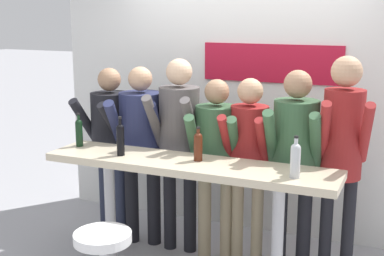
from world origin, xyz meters
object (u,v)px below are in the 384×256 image
at_px(person_center_left, 179,134).
at_px(wine_bottle_0, 198,145).
at_px(tasting_table, 188,184).
at_px(person_far_right, 342,143).
at_px(wine_bottle_2, 295,159).
at_px(person_center, 216,151).
at_px(wine_bottle_3, 120,138).
at_px(wine_bottle_1, 79,131).
at_px(person_right, 295,151).
at_px(person_center_right, 249,151).
at_px(person_left, 141,137).
at_px(person_far_left, 110,135).

distance_m(person_center_left, wine_bottle_0, 0.62).
bearing_deg(tasting_table, person_far_right, 25.99).
bearing_deg(wine_bottle_2, person_far_right, 69.05).
xyz_separation_m(tasting_table, person_center_left, (-0.33, 0.54, 0.25)).
relative_size(person_center, wine_bottle_3, 5.05).
height_order(person_center_left, wine_bottle_1, person_center_left).
bearing_deg(wine_bottle_2, person_center, 144.52).
distance_m(person_center_left, person_center, 0.39).
bearing_deg(wine_bottle_0, person_right, 33.96).
xyz_separation_m(person_right, wine_bottle_1, (-1.77, -0.43, 0.09)).
bearing_deg(person_center, person_far_right, -8.44).
relative_size(person_center, person_center_right, 0.99).
distance_m(person_right, wine_bottle_1, 1.82).
xyz_separation_m(tasting_table, person_left, (-0.71, 0.54, 0.19)).
bearing_deg(wine_bottle_2, wine_bottle_1, 175.69).
height_order(person_center_left, person_far_right, person_far_right).
xyz_separation_m(person_far_left, person_far_right, (2.13, -0.03, 0.14)).
xyz_separation_m(person_left, person_center, (0.76, -0.05, -0.04)).
bearing_deg(person_far_right, wine_bottle_2, -122.41).
relative_size(person_left, wine_bottle_2, 5.59).
distance_m(wine_bottle_2, wine_bottle_3, 1.42).
relative_size(tasting_table, wine_bottle_2, 7.75).
relative_size(person_right, wine_bottle_0, 6.42).
bearing_deg(person_far_right, person_center_right, 170.75).
relative_size(person_center, person_right, 0.94).
relative_size(person_center_left, wine_bottle_2, 5.87).
bearing_deg(person_right, wine_bottle_2, -82.30).
bearing_deg(person_far_right, person_right, 173.73).
xyz_separation_m(tasting_table, wine_bottle_2, (0.85, -0.08, 0.32)).
height_order(person_far_left, person_right, person_right).
bearing_deg(person_right, person_far_right, 0.29).
bearing_deg(wine_bottle_0, person_left, 147.50).
bearing_deg(person_far_right, person_center, 170.50).
distance_m(person_right, wine_bottle_3, 1.41).
distance_m(person_center_right, person_right, 0.39).
distance_m(person_center_left, wine_bottle_1, 0.87).
xyz_separation_m(person_left, wine_bottle_2, (1.56, -0.63, 0.13)).
height_order(person_far_left, wine_bottle_2, person_far_left).
distance_m(wine_bottle_0, wine_bottle_1, 1.11).
distance_m(wine_bottle_1, wine_bottle_3, 0.49).
bearing_deg(tasting_table, person_left, 142.60).
xyz_separation_m(person_left, person_center_left, (0.39, -0.01, 0.07)).
distance_m(wine_bottle_0, wine_bottle_3, 0.64).
relative_size(person_center_right, wine_bottle_1, 5.64).
height_order(wine_bottle_0, wine_bottle_2, wine_bottle_2).
xyz_separation_m(person_left, person_center_right, (1.04, -0.05, -0.01)).
bearing_deg(wine_bottle_3, person_center_right, 31.53).
distance_m(person_far_left, wine_bottle_3, 0.79).
distance_m(person_left, wine_bottle_0, 0.93).
xyz_separation_m(person_center_left, wine_bottle_2, (1.17, -0.62, 0.07)).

